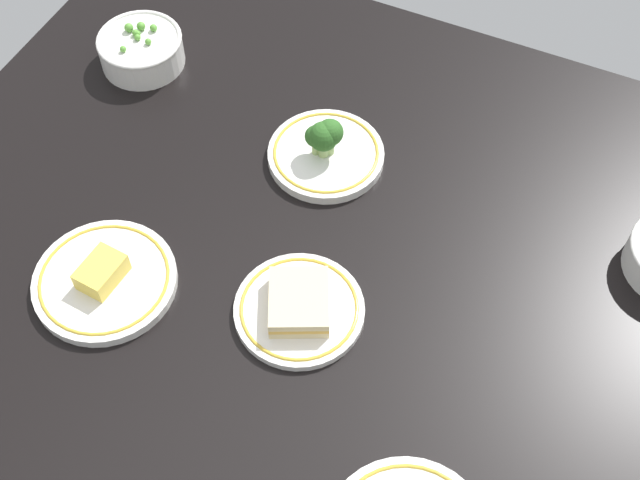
# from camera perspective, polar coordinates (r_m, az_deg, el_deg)

# --- Properties ---
(dining_table) EXTENTS (1.31, 1.08, 0.04)m
(dining_table) POSITION_cam_1_polar(r_m,az_deg,el_deg) (1.25, -0.00, -1.04)
(dining_table) COLOR black
(dining_table) RESTS_ON ground
(bowl_peas) EXTENTS (0.14, 0.14, 0.07)m
(bowl_peas) POSITION_cam_1_polar(r_m,az_deg,el_deg) (1.50, -12.00, 12.52)
(bowl_peas) COLOR white
(bowl_peas) RESTS_ON dining_table
(plate_sandwich) EXTENTS (0.18, 0.18, 0.04)m
(plate_sandwich) POSITION_cam_1_polar(r_m,az_deg,el_deg) (1.17, -1.42, -4.56)
(plate_sandwich) COLOR white
(plate_sandwich) RESTS_ON dining_table
(plate_broccoli) EXTENTS (0.18, 0.18, 0.08)m
(plate_broccoli) POSITION_cam_1_polar(r_m,az_deg,el_deg) (1.32, 0.37, 6.11)
(plate_broccoli) COLOR white
(plate_broccoli) RESTS_ON dining_table
(plate_cheese) EXTENTS (0.20, 0.20, 0.05)m
(plate_cheese) POSITION_cam_1_polar(r_m,az_deg,el_deg) (1.23, -14.37, -2.61)
(plate_cheese) COLOR white
(plate_cheese) RESTS_ON dining_table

